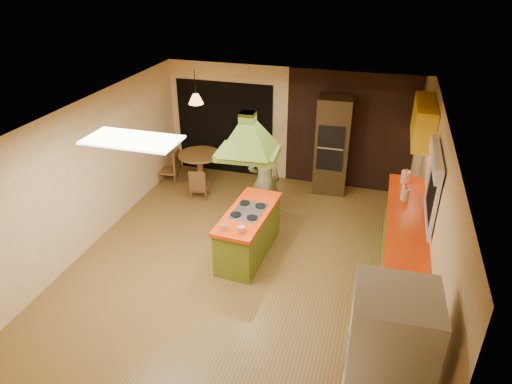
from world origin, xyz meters
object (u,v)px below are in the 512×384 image
(man, at_px, (264,181))
(dining_table, at_px, (200,162))
(canister_large, at_px, (405,177))
(kitchen_island, at_px, (249,233))
(refrigerator, at_px, (386,369))
(wall_oven, at_px, (332,146))

(man, height_order, dining_table, man)
(canister_large, bearing_deg, dining_table, 170.60)
(dining_table, xyz_separation_m, canister_large, (4.24, -0.70, 0.55))
(kitchen_island, height_order, canister_large, canister_large)
(refrigerator, bearing_deg, kitchen_island, 127.17)
(canister_large, bearing_deg, kitchen_island, -146.67)
(canister_large, bearing_deg, man, -170.28)
(refrigerator, bearing_deg, dining_table, 126.70)
(man, distance_m, canister_large, 2.52)
(man, height_order, refrigerator, refrigerator)
(dining_table, height_order, canister_large, canister_large)
(man, distance_m, refrigerator, 4.54)
(dining_table, relative_size, canister_large, 4.02)
(kitchen_island, relative_size, wall_oven, 0.82)
(kitchen_island, relative_size, canister_large, 7.37)
(kitchen_island, height_order, dining_table, kitchen_island)
(refrigerator, bearing_deg, man, 118.24)
(kitchen_island, relative_size, refrigerator, 0.89)
(wall_oven, xyz_separation_m, canister_large, (1.45, -1.14, 0.01))
(refrigerator, relative_size, dining_table, 2.06)
(kitchen_island, bearing_deg, man, 96.09)
(kitchen_island, distance_m, refrigerator, 3.59)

